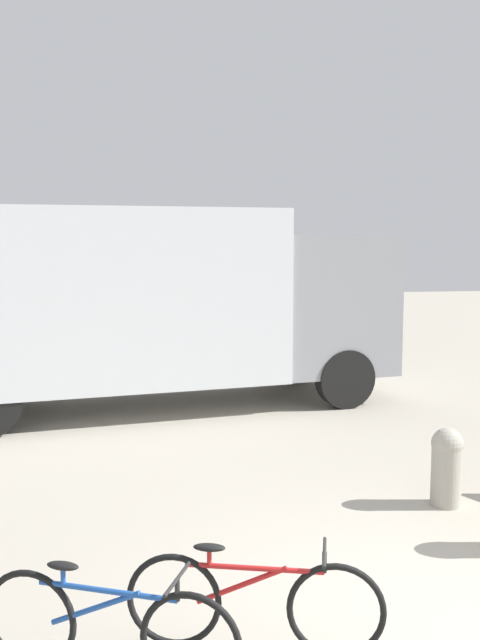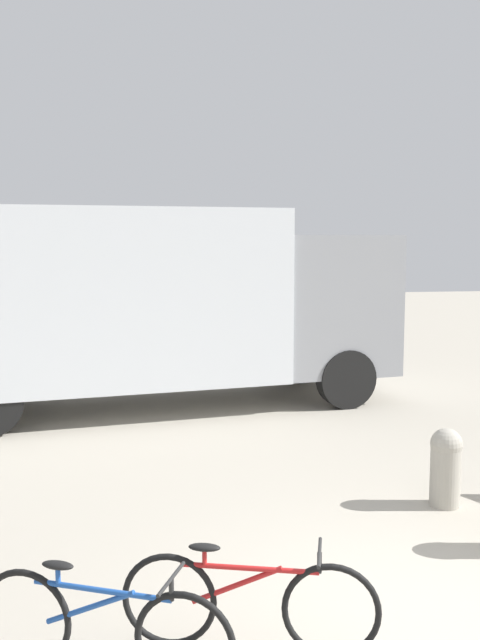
% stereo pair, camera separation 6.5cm
% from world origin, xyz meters
% --- Properties ---
extents(ground_plane, '(60.00, 60.00, 0.00)m').
position_xyz_m(ground_plane, '(0.00, 0.00, 0.00)').
color(ground_plane, '#A8A091').
extents(delivery_truck, '(8.23, 3.56, 3.24)m').
position_xyz_m(delivery_truck, '(-1.97, 7.20, 1.79)').
color(delivery_truck, silver).
rests_on(delivery_truck, ground).
extents(bicycle_near, '(1.63, 0.78, 0.75)m').
position_xyz_m(bicycle_near, '(-2.45, -0.16, 0.36)').
color(bicycle_near, black).
rests_on(bicycle_near, ground).
extents(bicycle_middle, '(1.70, 0.62, 0.75)m').
position_xyz_m(bicycle_middle, '(-1.49, -0.00, 0.36)').
color(bicycle_middle, black).
rests_on(bicycle_middle, ground).
extents(bollard_far_bench, '(0.33, 0.33, 0.83)m').
position_xyz_m(bollard_far_bench, '(0.98, 2.29, 0.45)').
color(bollard_far_bench, '#9E998C').
rests_on(bollard_far_bench, ground).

